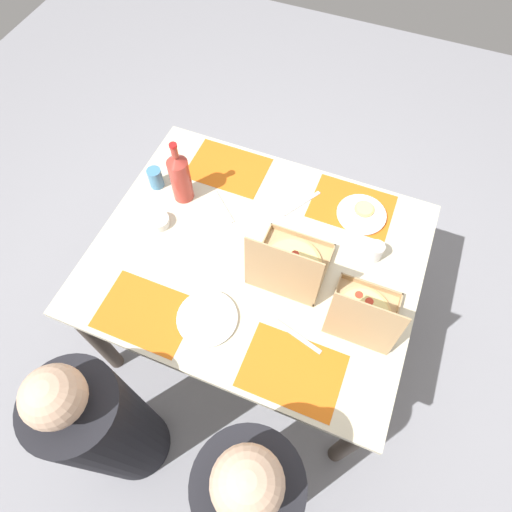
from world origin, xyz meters
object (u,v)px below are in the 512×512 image
object	(u,v)px
pizza_box_center	(363,315)
soda_bottle	(180,177)
cup_spare	(156,178)
diner_left_seat	(250,492)
condiment_bowl	(159,221)
plate_near_left	(362,214)
pizza_box_corner_left	(289,266)
cup_clear_left	(375,252)
diner_right_seat	(108,427)
plate_far_left	(207,318)

from	to	relation	value
pizza_box_center	soda_bottle	distance (m)	0.95
cup_spare	diner_left_seat	xyz separation A→B (m)	(-0.86, 0.99, -0.25)
cup_spare	condiment_bowl	size ratio (longest dim) A/B	1.05
condiment_bowl	plate_near_left	bearing A→B (deg)	-155.16
pizza_box_corner_left	condiment_bowl	world-z (taller)	pizza_box_corner_left
plate_near_left	cup_clear_left	xyz separation A→B (m)	(-0.10, 0.19, 0.03)
pizza_box_corner_left	pizza_box_center	distance (m)	0.34
pizza_box_corner_left	plate_near_left	bearing A→B (deg)	-117.80
condiment_bowl	diner_right_seat	world-z (taller)	diner_right_seat
pizza_box_center	cup_clear_left	xyz separation A→B (m)	(0.03, -0.29, -0.00)
cup_clear_left	condiment_bowl	size ratio (longest dim) A/B	0.93
cup_clear_left	diner_right_seat	distance (m)	1.27
plate_near_left	plate_far_left	distance (m)	0.81
plate_near_left	cup_clear_left	distance (m)	0.22
soda_bottle	pizza_box_center	bearing A→B (deg)	162.42
diner_right_seat	cup_clear_left	bearing A→B (deg)	-127.44
plate_near_left	soda_bottle	bearing A→B (deg)	14.08
pizza_box_center	condiment_bowl	distance (m)	0.93
pizza_box_center	condiment_bowl	size ratio (longest dim) A/B	3.06
diner_right_seat	condiment_bowl	bearing A→B (deg)	-79.44
plate_near_left	cup_spare	xyz separation A→B (m)	(0.91, 0.18, 0.04)
soda_bottle	diner_right_seat	distance (m)	1.05
soda_bottle	plate_near_left	bearing A→B (deg)	-165.92
plate_near_left	condiment_bowl	size ratio (longest dim) A/B	2.32
pizza_box_corner_left	soda_bottle	world-z (taller)	pizza_box_corner_left
plate_near_left	plate_far_left	bearing A→B (deg)	58.79
cup_clear_left	cup_spare	bearing A→B (deg)	-0.27
cup_spare	cup_clear_left	size ratio (longest dim) A/B	1.14
cup_clear_left	condiment_bowl	distance (m)	0.92
soda_bottle	cup_spare	world-z (taller)	soda_bottle
pizza_box_center	cup_clear_left	distance (m)	0.29
plate_near_left	cup_clear_left	world-z (taller)	cup_clear_left
pizza_box_center	condiment_bowl	xyz separation A→B (m)	(0.93, -0.11, -0.03)
diner_left_seat	diner_right_seat	distance (m)	0.60
plate_near_left	soda_bottle	size ratio (longest dim) A/B	0.67
plate_far_left	condiment_bowl	distance (m)	0.50
plate_far_left	soda_bottle	distance (m)	0.62
plate_near_left	pizza_box_corner_left	bearing A→B (deg)	62.20
plate_near_left	condiment_bowl	world-z (taller)	condiment_bowl
soda_bottle	condiment_bowl	distance (m)	0.21
pizza_box_corner_left	soda_bottle	distance (m)	0.61
cup_spare	cup_clear_left	bearing A→B (deg)	179.73
soda_bottle	cup_clear_left	world-z (taller)	soda_bottle
plate_near_left	cup_spare	world-z (taller)	cup_spare
plate_far_left	cup_clear_left	distance (m)	0.73
plate_near_left	soda_bottle	distance (m)	0.81
diner_left_seat	diner_right_seat	xyz separation A→B (m)	(0.60, 0.00, -0.03)
plate_near_left	cup_spare	distance (m)	0.93
condiment_bowl	diner_right_seat	bearing A→B (deg)	100.56
soda_bottle	diner_right_seat	size ratio (longest dim) A/B	0.28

